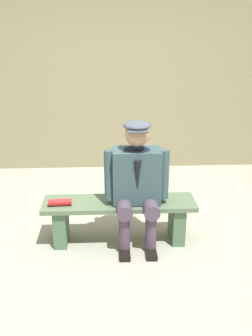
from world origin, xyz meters
name	(u,v)px	position (x,y,z in m)	size (l,w,h in m)	color
ground_plane	(119,240)	(0.00, 0.00, 0.00)	(30.00, 30.00, 0.00)	gray
bench	(119,214)	(0.00, 0.00, 0.29)	(1.51, 0.39, 0.43)	#50664A
seated_man	(137,179)	(-0.17, 0.05, 0.68)	(0.63, 0.55, 1.25)	#32484D
rolled_magazine	(60,202)	(0.57, 0.07, 0.47)	(0.07, 0.07, 0.22)	#B21E1E
stadium_wall	(114,84)	(0.00, -2.31, 1.26)	(12.00, 0.24, 2.52)	#857E5A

